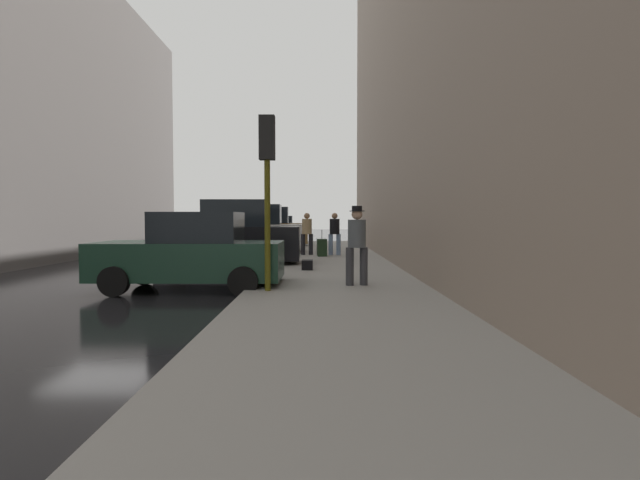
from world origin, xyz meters
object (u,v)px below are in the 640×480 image
object	(u,v)px
parked_dark_green_sedan	(191,253)
traffic_light	(267,164)
parked_black_suv	(231,237)
parked_bronze_suv	(266,229)
pedestrian_in_jeans	(334,232)
parked_gray_coupe	(275,230)
parked_white_van	(253,232)
pedestrian_in_tan_coat	(306,231)
pedestrian_with_beanie	(356,241)
duffel_bag	(307,265)
rolling_suitcase	(321,247)
fire_hydrant	(288,250)

from	to	relation	value
parked_dark_green_sedan	traffic_light	xyz separation A→B (m)	(1.85, -1.09, 1.91)
parked_black_suv	parked_bronze_suv	distance (m)	10.72
traffic_light	pedestrian_in_jeans	size ratio (longest dim) A/B	2.11
parked_gray_coupe	parked_white_van	bearing A→B (deg)	-90.00
pedestrian_in_tan_coat	pedestrian_with_beanie	size ratio (longest dim) A/B	0.96
parked_bronze_suv	duffel_bag	world-z (taller)	parked_bronze_suv
traffic_light	rolling_suitcase	size ratio (longest dim) A/B	3.46
parked_white_van	pedestrian_with_beanie	world-z (taller)	parked_white_van
parked_gray_coupe	parked_dark_green_sedan	bearing A→B (deg)	-90.00
parked_white_van	parked_bronze_suv	size ratio (longest dim) A/B	1.00
parked_gray_coupe	pedestrian_in_tan_coat	xyz separation A→B (m)	(2.40, -12.69, 0.26)
pedestrian_in_tan_coat	duffel_bag	world-z (taller)	pedestrian_in_tan_coat
fire_hydrant	traffic_light	xyz separation A→B (m)	(0.05, -7.65, 2.26)
parked_gray_coupe	pedestrian_in_tan_coat	bearing A→B (deg)	-79.27
parked_black_suv	parked_white_van	world-z (taller)	same
pedestrian_with_beanie	duffel_bag	xyz separation A→B (m)	(-1.19, 3.37, -0.85)
parked_dark_green_sedan	parked_white_van	xyz separation A→B (m)	(-0.00, 10.80, 0.18)
fire_hydrant	rolling_suitcase	xyz separation A→B (m)	(1.21, 1.70, -0.01)
parked_black_suv	parked_gray_coupe	size ratio (longest dim) A/B	1.09
parked_white_van	parked_bronze_suv	distance (m)	5.13
parked_dark_green_sedan	fire_hydrant	distance (m)	6.82
parked_black_suv	pedestrian_in_tan_coat	xyz separation A→B (m)	(2.40, 3.80, 0.07)
pedestrian_with_beanie	parked_bronze_suv	bearing A→B (deg)	103.09
parked_dark_green_sedan	pedestrian_in_jeans	size ratio (longest dim) A/B	2.46
fire_hydrant	pedestrian_with_beanie	bearing A→B (deg)	-73.99
parked_dark_green_sedan	pedestrian_with_beanie	size ratio (longest dim) A/B	2.36
parked_black_suv	parked_gray_coupe	world-z (taller)	parked_black_suv
parked_gray_coupe	duffel_bag	xyz separation A→B (m)	(2.57, -18.59, -0.56)
parked_bronze_suv	fire_hydrant	world-z (taller)	parked_bronze_suv
parked_bronze_suv	parked_gray_coupe	xyz separation A→B (m)	(0.00, 5.77, -0.18)
parked_gray_coupe	pedestrian_with_beanie	world-z (taller)	pedestrian_with_beanie
parked_bronze_suv	pedestrian_with_beanie	distance (m)	16.62
parked_dark_green_sedan	traffic_light	world-z (taller)	traffic_light
parked_dark_green_sedan	parked_black_suv	distance (m)	5.21
parked_white_van	traffic_light	bearing A→B (deg)	-81.13
parked_white_van	fire_hydrant	distance (m)	4.63
pedestrian_in_tan_coat	rolling_suitcase	bearing A→B (deg)	-50.44
parked_black_suv	duffel_bag	xyz separation A→B (m)	(2.57, -2.10, -0.74)
pedestrian_in_jeans	duffel_bag	bearing A→B (deg)	-99.46
parked_bronze_suv	rolling_suitcase	distance (m)	8.25
traffic_light	duffel_bag	size ratio (longest dim) A/B	8.18
parked_bronze_suv	pedestrian_in_tan_coat	world-z (taller)	parked_bronze_suv
parked_black_suv	pedestrian_with_beanie	xyz separation A→B (m)	(3.76, -5.47, 0.10)
traffic_light	parked_black_suv	bearing A→B (deg)	106.42
duffel_bag	pedestrian_in_jeans	bearing A→B (deg)	80.54
fire_hydrant	traffic_light	world-z (taller)	traffic_light
duffel_bag	fire_hydrant	bearing A→B (deg)	102.47
parked_white_van	traffic_light	size ratio (longest dim) A/B	1.29
parked_dark_green_sedan	parked_gray_coupe	world-z (taller)	same
pedestrian_in_jeans	pedestrian_in_tan_coat	world-z (taller)	same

